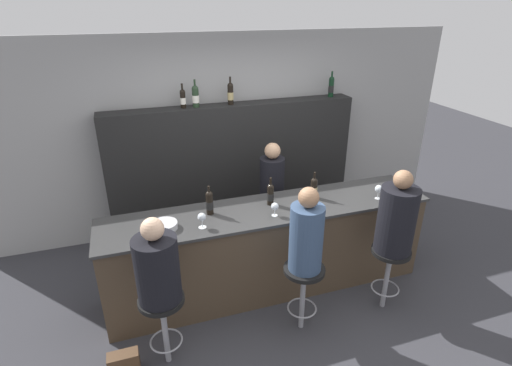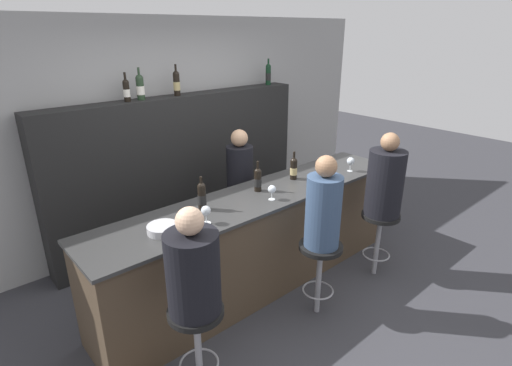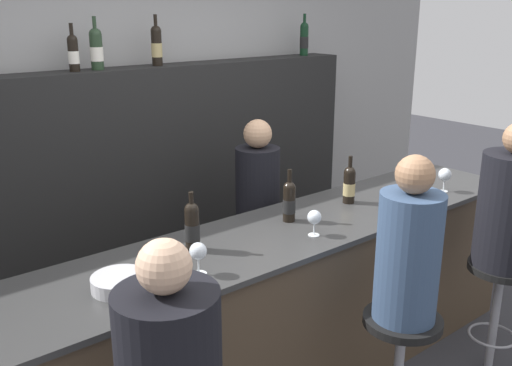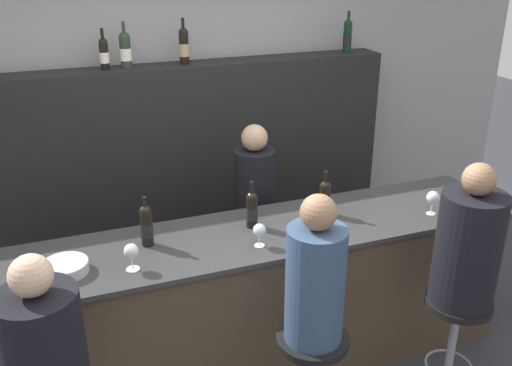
{
  "view_description": "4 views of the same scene",
  "coord_description": "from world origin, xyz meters",
  "px_view_note": "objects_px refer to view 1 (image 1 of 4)",
  "views": [
    {
      "loc": [
        -1.27,
        -3.07,
        2.93
      ],
      "look_at": [
        -0.13,
        0.36,
        1.28
      ],
      "focal_mm": 28.0,
      "sensor_mm": 36.0,
      "label": 1
    },
    {
      "loc": [
        -2.33,
        -2.27,
        2.46
      ],
      "look_at": [
        -0.06,
        0.31,
        1.13
      ],
      "focal_mm": 28.0,
      "sensor_mm": 36.0,
      "label": 2
    },
    {
      "loc": [
        -2.0,
        -1.81,
        2.14
      ],
      "look_at": [
        -0.19,
        0.41,
        1.26
      ],
      "focal_mm": 40.0,
      "sensor_mm": 36.0,
      "label": 3
    },
    {
      "loc": [
        -1.04,
        -2.53,
        2.61
      ],
      "look_at": [
        0.07,
        0.4,
        1.28
      ],
      "focal_mm": 40.0,
      "sensor_mm": 36.0,
      "label": 4
    }
  ],
  "objects_px": {
    "wine_bottle_counter_1": "(270,194)",
    "wine_bottle_backbar_2": "(230,93)",
    "wine_bottle_backbar_1": "(195,96)",
    "bar_stool_left": "(163,312)",
    "wine_bottle_backbar_0": "(183,98)",
    "handbag": "(124,363)",
    "bar_stool_middle": "(304,281)",
    "guest_seated_middle": "(306,235)",
    "wine_bottle_counter_2": "(314,188)",
    "bar_stool_right": "(389,262)",
    "bartender": "(272,204)",
    "guest_seated_left": "(157,267)",
    "wine_bottle_backbar_3": "(331,86)",
    "wine_glass_1": "(275,207)",
    "wine_glass_2": "(379,189)",
    "wine_glass_0": "(202,217)",
    "wine_bottle_counter_0": "(210,202)",
    "guest_seated_right": "(397,218)",
    "metal_bowl": "(164,226)"
  },
  "relations": [
    {
      "from": "wine_bottle_counter_1",
      "to": "wine_bottle_backbar_2",
      "type": "xyz_separation_m",
      "value": [
        -0.06,
        1.29,
        0.79
      ]
    },
    {
      "from": "wine_bottle_backbar_1",
      "to": "bar_stool_left",
      "type": "distance_m",
      "value": 2.56
    },
    {
      "from": "wine_bottle_backbar_0",
      "to": "handbag",
      "type": "bearing_deg",
      "value": -115.12
    },
    {
      "from": "bar_stool_middle",
      "to": "guest_seated_middle",
      "type": "distance_m",
      "value": 0.51
    },
    {
      "from": "wine_bottle_counter_2",
      "to": "bar_stool_left",
      "type": "xyz_separation_m",
      "value": [
        -1.73,
        -0.77,
        -0.55
      ]
    },
    {
      "from": "wine_bottle_backbar_1",
      "to": "bar_stool_right",
      "type": "height_order",
      "value": "wine_bottle_backbar_1"
    },
    {
      "from": "wine_bottle_backbar_0",
      "to": "bar_stool_middle",
      "type": "xyz_separation_m",
      "value": [
        0.7,
        -2.05,
        -1.32
      ]
    },
    {
      "from": "wine_bottle_backbar_2",
      "to": "bartender",
      "type": "bearing_deg",
      "value": -68.66
    },
    {
      "from": "guest_seated_left",
      "to": "bar_stool_middle",
      "type": "relative_size",
      "value": 1.06
    },
    {
      "from": "wine_bottle_backbar_3",
      "to": "wine_glass_1",
      "type": "distance_m",
      "value": 2.2
    },
    {
      "from": "wine_glass_2",
      "to": "bar_stool_left",
      "type": "distance_m",
      "value": 2.5
    },
    {
      "from": "wine_bottle_counter_1",
      "to": "wine_bottle_counter_2",
      "type": "relative_size",
      "value": 1.02
    },
    {
      "from": "wine_bottle_backbar_2",
      "to": "wine_glass_0",
      "type": "bearing_deg",
      "value": -114.86
    },
    {
      "from": "wine_bottle_counter_0",
      "to": "guest_seated_right",
      "type": "xyz_separation_m",
      "value": [
        1.63,
        -0.77,
        -0.05
      ]
    },
    {
      "from": "wine_bottle_backbar_1",
      "to": "wine_bottle_backbar_2",
      "type": "relative_size",
      "value": 0.98
    },
    {
      "from": "wine_glass_2",
      "to": "guest_seated_middle",
      "type": "height_order",
      "value": "guest_seated_middle"
    },
    {
      "from": "wine_bottle_counter_0",
      "to": "bar_stool_left",
      "type": "height_order",
      "value": "wine_bottle_counter_0"
    },
    {
      "from": "bartender",
      "to": "handbag",
      "type": "bearing_deg",
      "value": -144.25
    },
    {
      "from": "metal_bowl",
      "to": "guest_seated_middle",
      "type": "distance_m",
      "value": 1.32
    },
    {
      "from": "wine_bottle_backbar_3",
      "to": "bar_stool_right",
      "type": "relative_size",
      "value": 0.47
    },
    {
      "from": "wine_bottle_backbar_1",
      "to": "guest_seated_right",
      "type": "distance_m",
      "value": 2.67
    },
    {
      "from": "metal_bowl",
      "to": "guest_seated_middle",
      "type": "bearing_deg",
      "value": -28.15
    },
    {
      "from": "wine_glass_2",
      "to": "wine_bottle_backbar_0",
      "type": "bearing_deg",
      "value": 139.5
    },
    {
      "from": "wine_glass_1",
      "to": "bar_stool_middle",
      "type": "bearing_deg",
      "value": -79.91
    },
    {
      "from": "wine_glass_0",
      "to": "wine_bottle_backbar_2",
      "type": "bearing_deg",
      "value": 65.14
    },
    {
      "from": "wine_glass_1",
      "to": "guest_seated_left",
      "type": "height_order",
      "value": "guest_seated_left"
    },
    {
      "from": "wine_bottle_backbar_3",
      "to": "bartender",
      "type": "xyz_separation_m",
      "value": [
        -1.1,
        -0.73,
        -1.22
      ]
    },
    {
      "from": "wine_bottle_counter_2",
      "to": "wine_glass_1",
      "type": "height_order",
      "value": "wine_bottle_counter_2"
    },
    {
      "from": "wine_bottle_backbar_2",
      "to": "wine_glass_1",
      "type": "xyz_separation_m",
      "value": [
        0.02,
        -1.53,
        -0.81
      ]
    },
    {
      "from": "bar_stool_left",
      "to": "wine_bottle_backbar_0",
      "type": "bearing_deg",
      "value": 73.95
    },
    {
      "from": "guest_seated_right",
      "to": "handbag",
      "type": "xyz_separation_m",
      "value": [
        -2.6,
        0.0,
        -0.96
      ]
    },
    {
      "from": "wine_bottle_counter_2",
      "to": "guest_seated_left",
      "type": "distance_m",
      "value": 1.9
    },
    {
      "from": "wine_bottle_backbar_0",
      "to": "guest_seated_middle",
      "type": "xyz_separation_m",
      "value": [
        0.7,
        -2.05,
        -0.82
      ]
    },
    {
      "from": "wine_bottle_backbar_0",
      "to": "wine_bottle_backbar_2",
      "type": "height_order",
      "value": "wine_bottle_backbar_2"
    },
    {
      "from": "wine_bottle_backbar_2",
      "to": "wine_bottle_backbar_3",
      "type": "distance_m",
      "value": 1.38
    },
    {
      "from": "wine_bottle_counter_2",
      "to": "guest_seated_middle",
      "type": "distance_m",
      "value": 0.89
    },
    {
      "from": "wine_glass_2",
      "to": "wine_bottle_counter_1",
      "type": "bearing_deg",
      "value": 168.03
    },
    {
      "from": "wine_bottle_backbar_3",
      "to": "wine_glass_2",
      "type": "height_order",
      "value": "wine_bottle_backbar_3"
    },
    {
      "from": "wine_bottle_counter_0",
      "to": "guest_seated_middle",
      "type": "distance_m",
      "value": 1.04
    },
    {
      "from": "wine_glass_2",
      "to": "guest_seated_left",
      "type": "xyz_separation_m",
      "value": [
        -2.38,
        -0.53,
        -0.08
      ]
    },
    {
      "from": "wine_glass_1",
      "to": "bar_stool_left",
      "type": "xyz_separation_m",
      "value": [
        -1.2,
        -0.53,
        -0.54
      ]
    },
    {
      "from": "wine_bottle_backbar_0",
      "to": "wine_glass_0",
      "type": "height_order",
      "value": "wine_bottle_backbar_0"
    },
    {
      "from": "wine_bottle_counter_1",
      "to": "metal_bowl",
      "type": "height_order",
      "value": "wine_bottle_counter_1"
    },
    {
      "from": "wine_bottle_backbar_0",
      "to": "bar_stool_right",
      "type": "height_order",
      "value": "wine_bottle_backbar_0"
    },
    {
      "from": "handbag",
      "to": "bar_stool_left",
      "type": "bearing_deg",
      "value": 0.0
    },
    {
      "from": "bar_stool_left",
      "to": "wine_glass_1",
      "type": "bearing_deg",
      "value": 23.69
    },
    {
      "from": "bar_stool_right",
      "to": "bartender",
      "type": "relative_size",
      "value": 0.48
    },
    {
      "from": "wine_bottle_counter_0",
      "to": "handbag",
      "type": "distance_m",
      "value": 1.6
    },
    {
      "from": "guest_seated_left",
      "to": "bar_stool_right",
      "type": "xyz_separation_m",
      "value": [
        2.23,
        0.0,
        -0.47
      ]
    },
    {
      "from": "wine_bottle_counter_1",
      "to": "wine_glass_0",
      "type": "bearing_deg",
      "value": -162.51
    }
  ]
}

